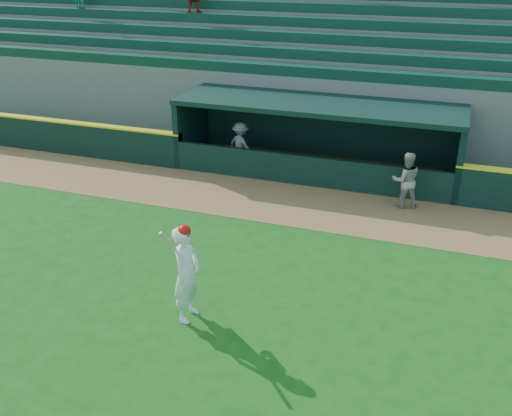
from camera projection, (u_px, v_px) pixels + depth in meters
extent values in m
plane|color=#154D13|center=(233.00, 287.00, 13.01)|extent=(120.00, 120.00, 0.00)
cube|color=brown|center=(292.00, 204.00, 17.21)|extent=(40.00, 3.00, 0.01)
cube|color=black|center=(1.00, 130.00, 22.07)|extent=(15.50, 0.30, 1.20)
imported|color=#989893|center=(406.00, 180.00, 16.69)|extent=(0.99, 0.88, 1.70)
imported|color=gray|center=(241.00, 145.00, 19.77)|extent=(1.20, 0.96, 1.62)
cube|color=slate|center=(315.00, 172.00, 19.60)|extent=(9.00, 2.60, 0.04)
cube|color=black|center=(192.00, 127.00, 20.52)|extent=(0.20, 2.60, 2.30)
cube|color=black|center=(460.00, 156.00, 17.74)|extent=(0.20, 2.60, 2.30)
cube|color=black|center=(325.00, 130.00, 20.24)|extent=(9.40, 0.20, 2.30)
cube|color=black|center=(318.00, 104.00, 18.62)|extent=(9.40, 2.80, 0.16)
cube|color=black|center=(306.00, 171.00, 18.36)|extent=(9.00, 0.16, 1.00)
cube|color=brown|center=(321.00, 158.00, 20.19)|extent=(8.40, 0.45, 0.10)
cube|color=slate|center=(329.00, 118.00, 20.57)|extent=(34.00, 0.85, 2.91)
cube|color=#0F3828|center=(331.00, 73.00, 19.78)|extent=(34.00, 0.60, 0.36)
cube|color=slate|center=(334.00, 106.00, 21.20)|extent=(34.00, 0.85, 3.36)
cube|color=#0F3828|center=(337.00, 55.00, 20.32)|extent=(34.00, 0.60, 0.36)
cube|color=slate|center=(339.00, 95.00, 21.83)|extent=(34.00, 0.85, 3.81)
cube|color=#0F3828|center=(342.00, 39.00, 20.86)|extent=(34.00, 0.60, 0.36)
cube|color=slate|center=(344.00, 84.00, 22.47)|extent=(34.00, 0.85, 4.26)
cube|color=#0F3828|center=(348.00, 24.00, 21.40)|extent=(34.00, 0.60, 0.36)
cube|color=slate|center=(349.00, 74.00, 23.10)|extent=(34.00, 0.85, 4.71)
cube|color=#0F3828|center=(353.00, 9.00, 21.94)|extent=(34.00, 0.60, 0.36)
cube|color=slate|center=(353.00, 65.00, 23.74)|extent=(34.00, 0.85, 5.16)
cube|color=slate|center=(357.00, 56.00, 24.37)|extent=(34.00, 0.85, 5.61)
cube|color=slate|center=(359.00, 54.00, 24.86)|extent=(34.50, 0.30, 5.61)
imported|color=white|center=(187.00, 274.00, 11.55)|extent=(0.53, 0.78, 2.09)
sphere|color=red|center=(184.00, 231.00, 11.14)|extent=(0.27, 0.27, 0.27)
cylinder|color=#DABA8C|center=(171.00, 245.00, 11.10)|extent=(0.28, 0.47, 0.76)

